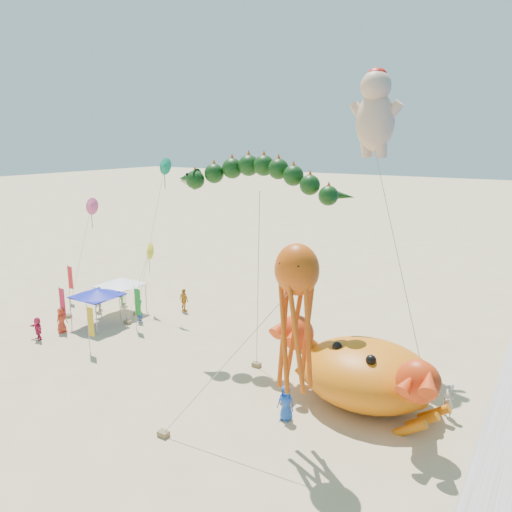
{
  "coord_description": "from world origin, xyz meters",
  "views": [
    {
      "loc": [
        13.13,
        -22.1,
        13.22
      ],
      "look_at": [
        -2.0,
        2.0,
        6.5
      ],
      "focal_mm": 35.0,
      "sensor_mm": 36.0,
      "label": 1
    }
  ],
  "objects": [
    {
      "name": "canopy_blue",
      "position": [
        -14.66,
        0.75,
        2.44
      ],
      "size": [
        3.23,
        3.23,
        2.71
      ],
      "color": "gray",
      "rests_on": "ground"
    },
    {
      "name": "cherub_kite",
      "position": [
        2.66,
        8.09,
        14.83
      ],
      "size": [
        6.58,
        5.57,
        17.29
      ],
      "color": "#EEB791",
      "rests_on": "ground"
    },
    {
      "name": "feather_flags",
      "position": [
        -14.88,
        0.18,
        2.01
      ],
      "size": [
        10.12,
        5.99,
        3.2
      ],
      "color": "gray",
      "rests_on": "ground"
    },
    {
      "name": "small_kites",
      "position": [
        -14.68,
        4.62,
        7.25
      ],
      "size": [
        5.47,
        7.22,
        11.85
      ],
      "color": "#0B7954",
      "rests_on": "ground"
    },
    {
      "name": "beachgoers",
      "position": [
        -11.51,
        1.46,
        0.88
      ],
      "size": [
        27.25,
        10.28,
        1.86
      ],
      "color": "#C41F4B",
      "rests_on": "ground"
    },
    {
      "name": "canopy_white",
      "position": [
        -15.25,
        3.45,
        2.44
      ],
      "size": [
        3.22,
        3.22,
        2.71
      ],
      "color": "gray",
      "rests_on": "ground"
    },
    {
      "name": "foam_strip",
      "position": [
        12.0,
        0.0,
        0.01
      ],
      "size": [
        320.0,
        320.0,
        0.0
      ],
      "primitive_type": "plane",
      "color": "silver",
      "rests_on": "ground"
    },
    {
      "name": "crab_inflatable",
      "position": [
        5.55,
        0.36,
        1.78
      ],
      "size": [
        9.24,
        7.38,
        4.05
      ],
      "color": "orange",
      "rests_on": "ground"
    },
    {
      "name": "octopus_kite",
      "position": [
        4.04,
        -4.5,
        6.4
      ],
      "size": [
        6.44,
        3.77,
        9.08
      ],
      "color": "#D64E0B",
      "rests_on": "ground"
    },
    {
      "name": "dragon_kite",
      "position": [
        -2.33,
        2.67,
        10.73
      ],
      "size": [
        10.82,
        3.3,
        11.91
      ],
      "color": "black",
      "rests_on": "ground"
    },
    {
      "name": "ground",
      "position": [
        0.0,
        0.0,
        0.0
      ],
      "size": [
        320.0,
        320.0,
        0.0
      ],
      "primitive_type": "plane",
      "color": "#D1B784",
      "rests_on": "ground"
    }
  ]
}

